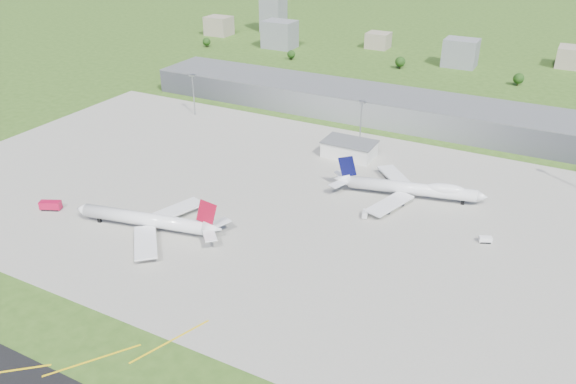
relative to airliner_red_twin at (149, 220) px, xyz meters
The scene contains 22 objects.
ground 160.70m from the airliner_red_twin, 78.15° to the left, with size 1400.00×1400.00×0.00m, color #325219.
apron 64.02m from the airliner_red_twin, 47.68° to the left, with size 360.00×190.00×0.08m, color gray.
terminal 175.36m from the airliner_red_twin, 79.16° to the left, with size 300.00×42.00×15.00m, color slate.
ops_building 115.51m from the airliner_red_twin, 68.15° to the left, with size 26.00×16.00×8.00m, color silver.
mast_west 139.97m from the airliner_red_twin, 118.74° to the left, with size 3.50×2.00×25.90m.
mast_center 130.19m from the airliner_red_twin, 70.62° to the left, with size 3.50×2.00×25.90m.
airliner_red_twin is the anchor object (origin of this frame).
airliner_blue_quad 114.71m from the airliner_red_twin, 41.85° to the left, with size 67.36×52.03×17.76m.
fire_truck 50.17m from the airliner_red_twin, behind, with size 9.61×6.82×3.96m.
tug_yellow 23.40m from the airliner_red_twin, 37.64° to the left, with size 3.68×3.25×1.63m.
van_white_near 89.39m from the airliner_red_twin, 34.88° to the left, with size 3.54×5.55×2.61m.
van_white_far 133.71m from the airliner_red_twin, 23.89° to the left, with size 5.43×4.07×2.54m.
bldg_far_w 376.90m from the airliner_red_twin, 119.75° to the left, with size 24.00×20.00×18.00m, color gray.
bldg_w 325.39m from the airliner_red_twin, 109.21° to the left, with size 28.00×22.00×24.00m, color slate.
bldg_cw 348.26m from the airliner_red_twin, 94.45° to the left, with size 20.00×18.00×14.00m, color gray.
bldg_c 321.66m from the airliner_red_twin, 80.52° to the left, with size 26.00×20.00×22.00m, color slate.
bldg_ce 381.17m from the airliner_red_twin, 69.58° to the left, with size 22.00×24.00×16.00m, color gray.
bldg_tall_w 395.92m from the airliner_red_twin, 111.82° to the left, with size 22.00×20.00×44.00m, color slate.
tree_far_w 323.63m from the airliner_red_twin, 121.07° to the left, with size 7.20×7.20×8.80m.
tree_w 282.89m from the airliner_red_twin, 105.80° to the left, with size 6.75×6.75×8.25m.
tree_c 287.50m from the airliner_red_twin, 87.41° to the left, with size 8.10×8.10×9.90m.
tree_e 300.41m from the airliner_red_twin, 69.95° to the left, with size 7.65×7.65×9.35m.
Camera 1 is at (107.57, -153.97, 119.03)m, focal length 35.00 mm.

